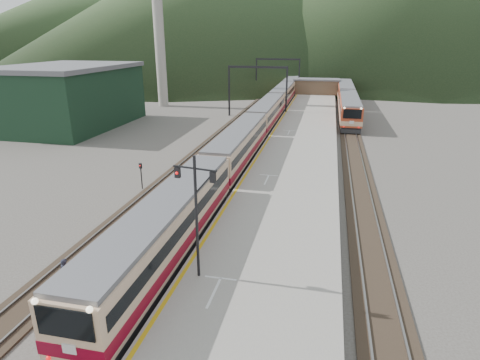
% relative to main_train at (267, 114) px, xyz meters
% --- Properties ---
extents(track_main, '(2.60, 200.00, 0.23)m').
position_rel_main_train_xyz_m(track_main, '(0.00, -7.06, -1.81)').
color(track_main, black).
rests_on(track_main, ground).
extents(track_far, '(2.60, 200.00, 0.23)m').
position_rel_main_train_xyz_m(track_far, '(-5.00, -7.06, -1.81)').
color(track_far, black).
rests_on(track_far, ground).
extents(track_second, '(2.60, 200.00, 0.23)m').
position_rel_main_train_xyz_m(track_second, '(11.50, -7.06, -1.81)').
color(track_second, black).
rests_on(track_second, ground).
extents(platform, '(8.00, 100.00, 1.00)m').
position_rel_main_train_xyz_m(platform, '(5.60, -9.06, -1.38)').
color(platform, gray).
rests_on(platform, ground).
extents(gantry_near, '(9.55, 0.25, 8.00)m').
position_rel_main_train_xyz_m(gantry_near, '(-2.85, 7.94, 3.71)').
color(gantry_near, black).
rests_on(gantry_near, ground).
extents(gantry_far, '(9.55, 0.25, 8.00)m').
position_rel_main_train_xyz_m(gantry_far, '(-2.85, 32.94, 3.71)').
color(gantry_far, black).
rests_on(gantry_far, ground).
extents(warehouse, '(14.50, 20.50, 8.60)m').
position_rel_main_train_xyz_m(warehouse, '(-28.00, -5.06, 2.44)').
color(warehouse, black).
rests_on(warehouse, ground).
extents(smokestack, '(1.80, 1.80, 30.00)m').
position_rel_main_train_xyz_m(smokestack, '(-22.00, 14.94, 13.12)').
color(smokestack, '#9E998E').
rests_on(smokestack, ground).
extents(station_shed, '(9.40, 4.40, 3.10)m').
position_rel_main_train_xyz_m(station_shed, '(5.60, 30.94, 0.69)').
color(station_shed, brown).
rests_on(station_shed, platform).
extents(hill_d, '(200.00, 200.00, 55.00)m').
position_rel_main_train_xyz_m(hill_d, '(-120.00, 192.94, 25.62)').
color(hill_d, '#2C4927').
rests_on(hill_d, ground).
extents(main_train, '(2.70, 92.68, 3.29)m').
position_rel_main_train_xyz_m(main_train, '(0.00, 0.00, 0.00)').
color(main_train, tan).
rests_on(main_train, track_main).
extents(second_train, '(2.83, 38.53, 3.45)m').
position_rel_main_train_xyz_m(second_train, '(11.50, 16.69, 0.08)').
color(second_train, '#AB3C20').
rests_on(second_train, track_second).
extents(signal_mast, '(2.18, 0.52, 6.18)m').
position_rel_main_train_xyz_m(signal_mast, '(2.67, -39.84, 2.92)').
color(signal_mast, black).
rests_on(signal_mast, platform).
extents(short_signal_b, '(0.24, 0.18, 2.27)m').
position_rel_main_train_xyz_m(short_signal_b, '(-2.50, -11.31, -0.41)').
color(short_signal_b, black).
rests_on(short_signal_b, ground).
extents(short_signal_c, '(0.24, 0.20, 2.27)m').
position_rel_main_train_xyz_m(short_signal_c, '(-6.60, -26.81, -0.41)').
color(short_signal_c, black).
rests_on(short_signal_c, ground).
extents(worker, '(0.69, 0.51, 1.74)m').
position_rel_main_train_xyz_m(worker, '(-4.00, -40.97, -1.01)').
color(worker, '#1E202E').
rests_on(worker, ground).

